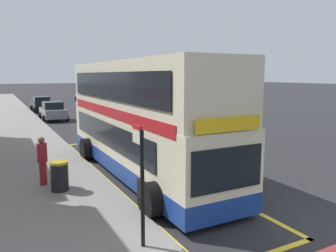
{
  "coord_description": "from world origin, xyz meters",
  "views": [
    {
      "loc": [
        -7.43,
        -4.2,
        3.89
      ],
      "look_at": [
        -1.5,
        7.02,
        1.93
      ],
      "focal_mm": 35.24,
      "sensor_mm": 36.0,
      "label": 1
    }
  ],
  "objects_px": {
    "double_decker_bus": "(139,122)",
    "pedestrian_waiting_near_sign": "(42,159)",
    "parked_car_black_kerbside": "(42,104)",
    "parked_car_silver_ahead": "(84,96)",
    "bus_stop_sign": "(141,176)",
    "parked_car_grey_across": "(53,111)",
    "litter_bin": "(60,176)"
  },
  "relations": [
    {
      "from": "bus_stop_sign",
      "to": "parked_car_grey_across",
      "type": "bearing_deg",
      "value": 85.75
    },
    {
      "from": "parked_car_grey_across",
      "to": "litter_bin",
      "type": "height_order",
      "value": "parked_car_grey_across"
    },
    {
      "from": "parked_car_silver_ahead",
      "to": "litter_bin",
      "type": "height_order",
      "value": "parked_car_silver_ahead"
    },
    {
      "from": "parked_car_grey_across",
      "to": "parked_car_black_kerbside",
      "type": "bearing_deg",
      "value": 92.11
    },
    {
      "from": "double_decker_bus",
      "to": "parked_car_black_kerbside",
      "type": "xyz_separation_m",
      "value": [
        -0.5,
        25.64,
        -1.26
      ]
    },
    {
      "from": "bus_stop_sign",
      "to": "parked_car_grey_across",
      "type": "xyz_separation_m",
      "value": [
        1.75,
        23.54,
        -0.92
      ]
    },
    {
      "from": "parked_car_black_kerbside",
      "to": "parked_car_silver_ahead",
      "type": "distance_m",
      "value": 15.19
    },
    {
      "from": "bus_stop_sign",
      "to": "litter_bin",
      "type": "height_order",
      "value": "bus_stop_sign"
    },
    {
      "from": "double_decker_bus",
      "to": "pedestrian_waiting_near_sign",
      "type": "distance_m",
      "value": 3.8
    },
    {
      "from": "bus_stop_sign",
      "to": "parked_car_grey_across",
      "type": "relative_size",
      "value": 0.64
    },
    {
      "from": "pedestrian_waiting_near_sign",
      "to": "parked_car_grey_across",
      "type": "bearing_deg",
      "value": 80.23
    },
    {
      "from": "parked_car_black_kerbside",
      "to": "parked_car_grey_across",
      "type": "relative_size",
      "value": 1.0
    },
    {
      "from": "parked_car_black_kerbside",
      "to": "parked_car_grey_across",
      "type": "xyz_separation_m",
      "value": [
        -0.02,
        -7.59,
        0.0
      ]
    },
    {
      "from": "parked_car_black_kerbside",
      "to": "pedestrian_waiting_near_sign",
      "type": "bearing_deg",
      "value": -96.86
    },
    {
      "from": "double_decker_bus",
      "to": "bus_stop_sign",
      "type": "bearing_deg",
      "value": -112.49
    },
    {
      "from": "double_decker_bus",
      "to": "parked_car_grey_across",
      "type": "distance_m",
      "value": 18.1
    },
    {
      "from": "parked_car_silver_ahead",
      "to": "pedestrian_waiting_near_sign",
      "type": "distance_m",
      "value": 40.38
    },
    {
      "from": "parked_car_black_kerbside",
      "to": "litter_bin",
      "type": "bearing_deg",
      "value": -95.79
    },
    {
      "from": "litter_bin",
      "to": "parked_car_silver_ahead",
      "type": "bearing_deg",
      "value": 75.28
    },
    {
      "from": "parked_car_silver_ahead",
      "to": "litter_bin",
      "type": "bearing_deg",
      "value": -106.68
    },
    {
      "from": "parked_car_grey_across",
      "to": "litter_bin",
      "type": "bearing_deg",
      "value": -95.87
    },
    {
      "from": "parked_car_black_kerbside",
      "to": "parked_car_silver_ahead",
      "type": "xyz_separation_m",
      "value": [
        7.69,
        13.1,
        0.0
      ]
    },
    {
      "from": "parked_car_black_kerbside",
      "to": "parked_car_grey_across",
      "type": "height_order",
      "value": "same"
    },
    {
      "from": "double_decker_bus",
      "to": "litter_bin",
      "type": "xyz_separation_m",
      "value": [
        -3.26,
        -1.01,
        -1.43
      ]
    },
    {
      "from": "parked_car_grey_across",
      "to": "double_decker_bus",
      "type": "bearing_deg",
      "value": -86.04
    },
    {
      "from": "pedestrian_waiting_near_sign",
      "to": "litter_bin",
      "type": "height_order",
      "value": "pedestrian_waiting_near_sign"
    },
    {
      "from": "parked_car_silver_ahead",
      "to": "double_decker_bus",
      "type": "bearing_deg",
      "value": -102.47
    },
    {
      "from": "bus_stop_sign",
      "to": "pedestrian_waiting_near_sign",
      "type": "distance_m",
      "value": 5.55
    },
    {
      "from": "bus_stop_sign",
      "to": "parked_car_black_kerbside",
      "type": "distance_m",
      "value": 31.2
    },
    {
      "from": "double_decker_bus",
      "to": "litter_bin",
      "type": "bearing_deg",
      "value": -162.71
    },
    {
      "from": "double_decker_bus",
      "to": "pedestrian_waiting_near_sign",
      "type": "xyz_separation_m",
      "value": [
        -3.66,
        -0.16,
        -1.01
      ]
    },
    {
      "from": "double_decker_bus",
      "to": "parked_car_silver_ahead",
      "type": "xyz_separation_m",
      "value": [
        7.19,
        38.74,
        -1.26
      ]
    }
  ]
}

